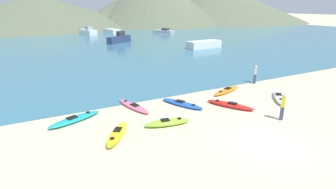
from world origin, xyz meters
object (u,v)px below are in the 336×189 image
object	(u,v)px
kayak_on_sand_3	(182,104)
kayak_on_sand_5	(227,90)
kayak_on_sand_1	(167,123)
kayak_on_sand_4	(279,97)
kayak_on_sand_2	(75,119)
moored_boat_0	(164,31)
moored_boat_3	(112,31)
kayak_on_sand_7	(117,134)
kayak_on_sand_0	(230,105)
moored_boat_2	(88,32)
person_near_foreground	(283,105)
moored_boat_4	(204,44)
person_near_waterline	(255,73)
kayak_on_sand_6	(133,106)
moored_boat_1	(119,39)

from	to	relation	value
kayak_on_sand_3	kayak_on_sand_5	distance (m)	4.74
kayak_on_sand_1	kayak_on_sand_4	size ratio (longest dim) A/B	0.99
kayak_on_sand_2	kayak_on_sand_4	bearing A→B (deg)	-12.05
kayak_on_sand_3	moored_boat_0	size ratio (longest dim) A/B	0.58
kayak_on_sand_1	moored_boat_3	bearing A→B (deg)	77.07
kayak_on_sand_7	moored_boat_3	xyz separation A→B (m)	(15.24, 53.37, 0.41)
kayak_on_sand_0	moored_boat_2	bearing A→B (deg)	88.62
kayak_on_sand_1	moored_boat_2	size ratio (longest dim) A/B	0.47
person_near_foreground	moored_boat_4	size ratio (longest dim) A/B	0.28
person_near_waterline	moored_boat_2	bearing A→B (deg)	95.14
kayak_on_sand_0	moored_boat_3	size ratio (longest dim) A/B	0.70
kayak_on_sand_3	kayak_on_sand_7	size ratio (longest dim) A/B	1.19
moored_boat_0	person_near_foreground	bearing A→B (deg)	-109.20
kayak_on_sand_3	moored_boat_3	bearing A→B (deg)	79.05
moored_boat_4	kayak_on_sand_3	bearing A→B (deg)	-128.40
kayak_on_sand_4	person_near_waterline	distance (m)	4.27
kayak_on_sand_6	moored_boat_0	bearing A→B (deg)	60.78
moored_boat_2	moored_boat_3	size ratio (longest dim) A/B	1.24
kayak_on_sand_2	moored_boat_1	world-z (taller)	moored_boat_1
kayak_on_sand_3	moored_boat_4	bearing A→B (deg)	51.60
kayak_on_sand_7	moored_boat_0	size ratio (longest dim) A/B	0.49
kayak_on_sand_5	moored_boat_2	world-z (taller)	moored_boat_2
kayak_on_sand_6	person_near_foreground	size ratio (longest dim) A/B	2.03
kayak_on_sand_6	moored_boat_3	size ratio (longest dim) A/B	0.73
kayak_on_sand_5	moored_boat_2	distance (m)	49.78
kayak_on_sand_5	moored_boat_0	xyz separation A→B (m)	(16.91, 44.46, 0.34)
kayak_on_sand_0	kayak_on_sand_1	bearing A→B (deg)	-173.43
kayak_on_sand_6	moored_boat_0	world-z (taller)	moored_boat_0
kayak_on_sand_7	moored_boat_2	distance (m)	53.82
kayak_on_sand_3	moored_boat_1	distance (m)	33.61
kayak_on_sand_4	person_near_waterline	xyz separation A→B (m)	(1.51, 3.93, 0.77)
kayak_on_sand_1	moored_boat_4	size ratio (longest dim) A/B	0.47
person_near_waterline	moored_boat_2	xyz separation A→B (m)	(-4.41, 49.00, -0.21)
moored_boat_2	kayak_on_sand_2	bearing A→B (deg)	-102.49
kayak_on_sand_5	person_near_waterline	distance (m)	3.93
moored_boat_1	kayak_on_sand_2	bearing A→B (deg)	-112.09
kayak_on_sand_3	moored_boat_0	bearing A→B (deg)	64.55
kayak_on_sand_2	moored_boat_3	world-z (taller)	moored_boat_3
person_near_waterline	moored_boat_4	distance (m)	20.44
moored_boat_1	moored_boat_2	world-z (taller)	moored_boat_1
kayak_on_sand_6	kayak_on_sand_3	bearing A→B (deg)	-19.17
kayak_on_sand_7	kayak_on_sand_1	bearing A→B (deg)	-0.20
kayak_on_sand_6	kayak_on_sand_4	bearing A→B (deg)	-18.58
kayak_on_sand_3	moored_boat_4	size ratio (longest dim) A/B	0.57
kayak_on_sand_1	person_near_foreground	world-z (taller)	person_near_foreground
kayak_on_sand_2	kayak_on_sand_0	bearing A→B (deg)	-14.07
person_near_foreground	kayak_on_sand_4	bearing A→B (deg)	42.37
kayak_on_sand_1	person_near_waterline	size ratio (longest dim) A/B	1.67
kayak_on_sand_0	moored_boat_2	world-z (taller)	moored_boat_2
kayak_on_sand_4	kayak_on_sand_5	xyz separation A→B (m)	(-2.27, 3.16, -0.04)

